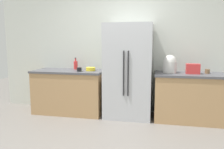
# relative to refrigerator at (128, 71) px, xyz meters

# --- Properties ---
(ground_plane) EXTENTS (10.76, 10.76, 0.00)m
(ground_plane) POSITION_rel_refrigerator_xyz_m (-0.20, -1.36, -0.89)
(ground_plane) COLOR slate
(kitchen_back_panel) EXTENTS (5.38, 0.10, 2.92)m
(kitchen_back_panel) POSITION_rel_refrigerator_xyz_m (-0.20, 0.40, 0.57)
(kitchen_back_panel) COLOR silver
(kitchen_back_panel) RESTS_ON ground_plane
(counter_left) EXTENTS (1.43, 0.69, 0.88)m
(counter_left) POSITION_rel_refrigerator_xyz_m (-1.22, 0.01, -0.45)
(counter_left) COLOR tan
(counter_left) RESTS_ON ground_plane
(counter_right) EXTENTS (1.27, 0.69, 0.88)m
(counter_right) POSITION_rel_refrigerator_xyz_m (1.14, 0.01, -0.45)
(counter_right) COLOR tan
(counter_right) RESTS_ON ground_plane
(refrigerator) EXTENTS (0.89, 0.68, 1.79)m
(refrigerator) POSITION_rel_refrigerator_xyz_m (0.00, 0.00, 0.00)
(refrigerator) COLOR #B7BABF
(refrigerator) RESTS_ON ground_plane
(toaster) EXTENTS (0.24, 0.15, 0.18)m
(toaster) POSITION_rel_refrigerator_xyz_m (1.17, -0.02, 0.08)
(toaster) COLOR red
(toaster) RESTS_ON counter_right
(rice_cooker) EXTENTS (0.25, 0.25, 0.33)m
(rice_cooker) POSITION_rel_refrigerator_xyz_m (0.77, 0.03, 0.15)
(rice_cooker) COLOR silver
(rice_cooker) RESTS_ON counter_right
(bottle_a) EXTENTS (0.08, 0.08, 0.24)m
(bottle_a) POSITION_rel_refrigerator_xyz_m (-1.14, 0.19, 0.08)
(bottle_a) COLOR red
(bottle_a) RESTS_ON counter_left
(cup_a) EXTENTS (0.09, 0.09, 0.08)m
(cup_a) POSITION_rel_refrigerator_xyz_m (1.43, 0.06, 0.03)
(cup_a) COLOR brown
(cup_a) RESTS_ON counter_right
(cup_b) EXTENTS (0.09, 0.09, 0.08)m
(cup_b) POSITION_rel_refrigerator_xyz_m (-0.95, -0.13, 0.02)
(cup_b) COLOR black
(cup_b) RESTS_ON counter_left
(bowl_a) EXTENTS (0.19, 0.19, 0.07)m
(bowl_a) POSITION_rel_refrigerator_xyz_m (-0.76, 0.02, 0.02)
(bowl_a) COLOR yellow
(bowl_a) RESTS_ON counter_left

